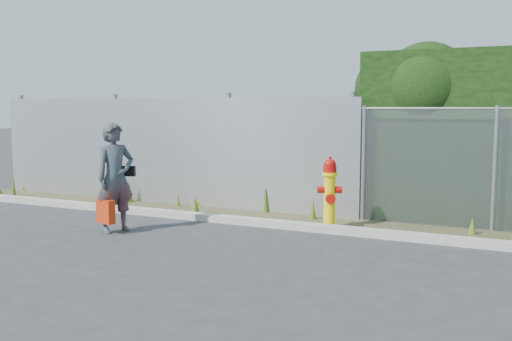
{
  "coord_description": "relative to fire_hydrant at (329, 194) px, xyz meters",
  "views": [
    {
      "loc": [
        3.59,
        -6.89,
        2.03
      ],
      "look_at": [
        -0.3,
        1.4,
        1.0
      ],
      "focal_mm": 40.0,
      "sensor_mm": 36.0,
      "label": 1
    }
  ],
  "objects": [
    {
      "name": "ground",
      "position": [
        -0.73,
        -2.07,
        -0.59
      ],
      "size": [
        80.0,
        80.0,
        0.0
      ],
      "primitive_type": "plane",
      "color": "#333435",
      "rests_on": "ground"
    },
    {
      "name": "fire_hydrant",
      "position": [
        0.0,
        0.0,
        0.0
      ],
      "size": [
        0.4,
        0.36,
        1.21
      ],
      "rotation": [
        0.0,
        0.0,
        0.42
      ],
      "color": "yellow",
      "rests_on": "ground"
    },
    {
      "name": "woman",
      "position": [
        -3.07,
        -1.67,
        0.3
      ],
      "size": [
        0.65,
        0.76,
        1.77
      ],
      "primitive_type": "imported",
      "rotation": [
        0.0,
        0.0,
        1.15
      ],
      "color": "#106769",
      "rests_on": "ground"
    },
    {
      "name": "curb",
      "position": [
        -0.73,
        -0.27,
        -0.53
      ],
      "size": [
        16.0,
        0.22,
        0.12
      ],
      "primitive_type": "cube",
      "color": "#A8A598",
      "rests_on": "ground"
    },
    {
      "name": "corrugated_fence",
      "position": [
        -3.97,
        0.94,
        0.52
      ],
      "size": [
        8.5,
        0.21,
        2.3
      ],
      "color": "#ABAEB2",
      "rests_on": "ground"
    },
    {
      "name": "black_shoulder_bag",
      "position": [
        -2.97,
        -1.46,
        0.39
      ],
      "size": [
        0.22,
        0.09,
        0.17
      ],
      "rotation": [
        0.0,
        0.0,
        0.36
      ],
      "color": "black"
    },
    {
      "name": "red_tote_bag",
      "position": [
        -3.13,
        -1.86,
        -0.22
      ],
      "size": [
        0.34,
        0.13,
        0.45
      ],
      "rotation": [
        0.0,
        0.0,
        -0.26
      ],
      "color": "red"
    },
    {
      "name": "weed_strip",
      "position": [
        0.58,
        0.41,
        -0.46
      ],
      "size": [
        16.0,
        1.35,
        0.54
      ],
      "color": "#443F27",
      "rests_on": "ground"
    }
  ]
}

